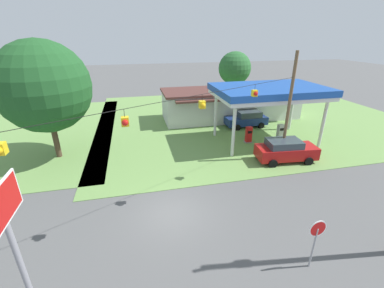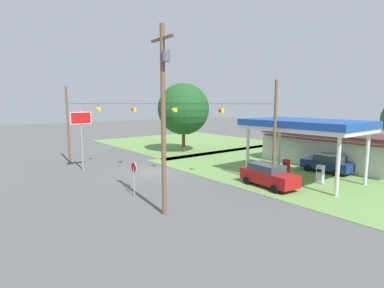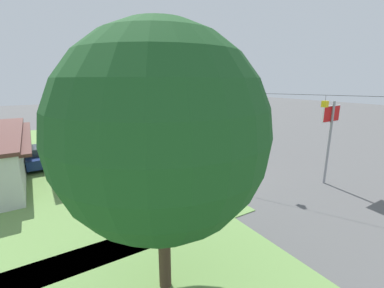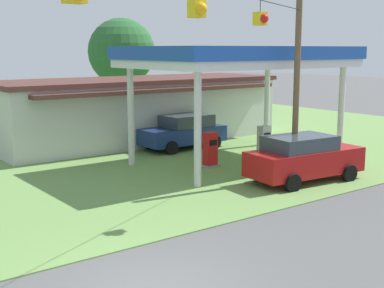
# 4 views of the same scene
# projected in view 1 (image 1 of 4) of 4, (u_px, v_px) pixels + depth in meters

# --- Properties ---
(ground_plane) EXTENTS (160.00, 160.00, 0.00)m
(ground_plane) POSITION_uv_depth(u_px,v_px,m) (172.00, 213.00, 14.73)
(ground_plane) COLOR #565656
(grass_verge_station_corner) EXTENTS (36.00, 28.00, 0.04)m
(grass_verge_station_corner) POSITION_uv_depth(u_px,v_px,m) (249.00, 116.00, 31.90)
(grass_verge_station_corner) COLOR #6B934C
(grass_verge_station_corner) RESTS_ON ground
(gas_station_canopy) EXTENTS (9.73, 6.18, 5.21)m
(gas_station_canopy) POSITION_uv_depth(u_px,v_px,m) (270.00, 92.00, 22.73)
(gas_station_canopy) COLOR silver
(gas_station_canopy) RESTS_ON ground
(gas_station_store) EXTENTS (16.19, 5.93, 3.52)m
(gas_station_store) POSITION_uv_depth(u_px,v_px,m) (231.00, 104.00, 30.66)
(gas_station_store) COLOR silver
(gas_station_store) RESTS_ON ground
(fuel_pump_near) EXTENTS (0.71, 0.56, 1.55)m
(fuel_pump_near) POSITION_uv_depth(u_px,v_px,m) (249.00, 135.00, 23.97)
(fuel_pump_near) COLOR gray
(fuel_pump_near) RESTS_ON ground
(fuel_pump_far) EXTENTS (0.71, 0.56, 1.55)m
(fuel_pump_far) POSITION_uv_depth(u_px,v_px,m) (280.00, 132.00, 24.64)
(fuel_pump_far) COLOR gray
(fuel_pump_far) RESTS_ON ground
(car_at_pumps_front) EXTENTS (4.86, 2.44, 1.83)m
(car_at_pumps_front) POSITION_uv_depth(u_px,v_px,m) (286.00, 150.00, 20.38)
(car_at_pumps_front) COLOR #AD1414
(car_at_pumps_front) RESTS_ON ground
(car_at_pumps_rear) EXTENTS (4.52, 2.18, 1.77)m
(car_at_pumps_rear) POSITION_uv_depth(u_px,v_px,m) (247.00, 119.00, 28.01)
(car_at_pumps_rear) COLOR navy
(car_at_pumps_rear) RESTS_ON ground
(stop_sign_roadside) EXTENTS (0.80, 0.08, 2.50)m
(stop_sign_roadside) POSITION_uv_depth(u_px,v_px,m) (317.00, 234.00, 10.67)
(stop_sign_roadside) COLOR #99999E
(stop_sign_roadside) RESTS_ON ground
(stop_sign_overhead) EXTENTS (0.22, 2.01, 6.07)m
(stop_sign_overhead) POSITION_uv_depth(u_px,v_px,m) (11.00, 229.00, 7.40)
(stop_sign_overhead) COLOR gray
(stop_sign_overhead) RESTS_ON ground
(signal_span_gantry) EXTENTS (20.12, 10.24, 8.41)m
(signal_span_gantry) POSITION_uv_depth(u_px,v_px,m) (169.00, 139.00, 12.89)
(signal_span_gantry) COLOR brown
(signal_span_gantry) RESTS_ON ground
(tree_behind_station) EXTENTS (4.64, 4.64, 7.23)m
(tree_behind_station) POSITION_uv_depth(u_px,v_px,m) (235.00, 68.00, 36.80)
(tree_behind_station) COLOR #4C3828
(tree_behind_station) RESTS_ON ground
(tree_west_verge) EXTENTS (6.88, 6.88, 9.25)m
(tree_west_verge) POSITION_uv_depth(u_px,v_px,m) (44.00, 87.00, 19.18)
(tree_west_verge) COLOR #4C3828
(tree_west_verge) RESTS_ON ground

